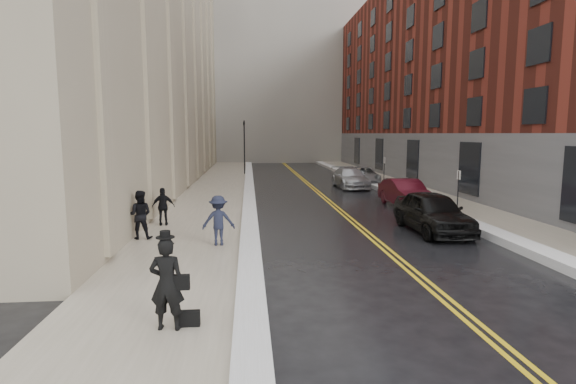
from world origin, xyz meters
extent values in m
plane|color=black|center=(0.00, 0.00, 0.00)|extent=(160.00, 160.00, 0.00)
cube|color=gray|center=(-4.50, 16.00, 0.07)|extent=(4.00, 64.00, 0.15)
cube|color=gray|center=(9.00, 16.00, 0.07)|extent=(3.00, 64.00, 0.15)
cube|color=gold|center=(2.38, 16.00, 0.00)|extent=(0.12, 64.00, 0.01)
cube|color=gold|center=(2.62, 16.00, 0.00)|extent=(0.12, 64.00, 0.01)
cube|color=white|center=(-2.20, 16.00, 0.13)|extent=(0.70, 60.80, 0.26)
cube|color=white|center=(7.15, 16.00, 0.15)|extent=(0.85, 60.80, 0.30)
cube|color=maroon|center=(17.50, 23.00, 9.00)|extent=(14.00, 50.00, 18.00)
cube|color=slate|center=(14.00, 66.00, 22.00)|extent=(22.00, 18.00, 44.00)
cylinder|color=black|center=(-2.60, 30.00, 2.60)|extent=(0.12, 0.12, 5.20)
imported|color=black|center=(-2.60, 30.00, 4.60)|extent=(0.18, 0.15, 0.90)
cylinder|color=black|center=(7.90, 8.00, 1.10)|extent=(0.06, 0.06, 2.20)
cube|color=white|center=(7.90, 8.00, 2.00)|extent=(0.02, 0.35, 0.45)
cylinder|color=black|center=(7.90, 20.00, 1.10)|extent=(0.06, 0.06, 2.20)
cube|color=white|center=(7.90, 20.00, 2.00)|extent=(0.02, 0.35, 0.45)
imported|color=black|center=(5.20, 4.56, 0.83)|extent=(2.04, 4.89, 1.65)
imported|color=#3F0B15|center=(6.29, 10.86, 0.76)|extent=(1.81, 4.67, 1.52)
imported|color=#ABADB3|center=(5.25, 19.68, 0.73)|extent=(2.22, 5.11, 1.46)
imported|color=#9A9EA1|center=(6.80, 21.88, 0.69)|extent=(2.91, 5.20, 1.38)
imported|color=black|center=(-3.83, -4.16, 1.08)|extent=(0.71, 0.50, 1.85)
imported|color=black|center=(-6.20, 3.77, 1.04)|extent=(0.88, 0.70, 1.79)
imported|color=#1A1E30|center=(-3.28, 2.58, 1.01)|extent=(1.14, 0.68, 1.73)
imported|color=black|center=(-5.80, 6.17, 0.95)|extent=(0.97, 0.49, 1.59)
camera|label=1|loc=(-2.21, -12.78, 3.99)|focal=28.00mm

